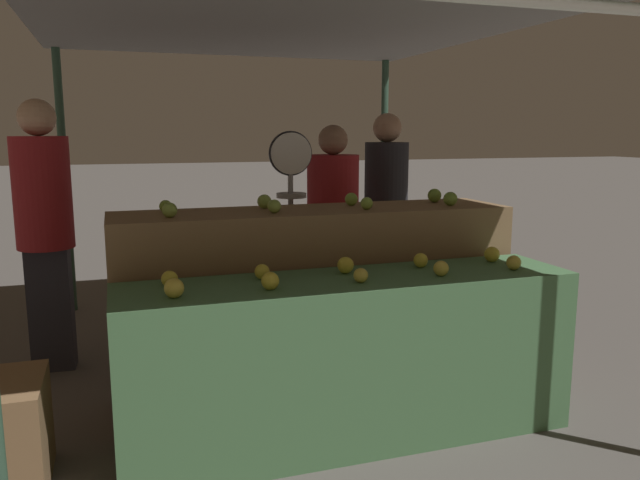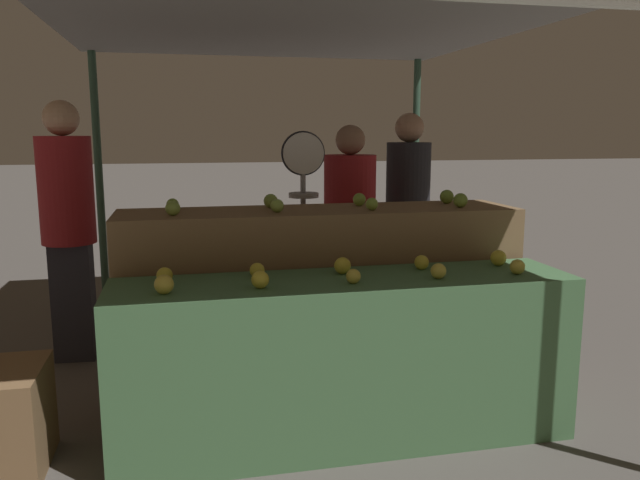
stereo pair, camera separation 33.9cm
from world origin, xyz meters
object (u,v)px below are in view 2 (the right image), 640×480
produce_scale (304,196)px  person_customer_left (408,206)px  person_customer_right (68,213)px  person_vendor_at_scale (350,221)px

produce_scale → person_customer_left: person_customer_left is taller
produce_scale → person_customer_right: (-1.57, 0.43, -0.12)m
produce_scale → person_customer_left: (0.97, 0.62, -0.16)m
person_vendor_at_scale → produce_scale: bearing=48.5°
person_vendor_at_scale → person_customer_left: 0.64m
produce_scale → person_customer_right: 1.63m
person_vendor_at_scale → person_customer_right: size_ratio=0.91×
person_vendor_at_scale → person_customer_right: bearing=6.8°
person_customer_left → person_customer_right: 2.54m
person_customer_right → person_vendor_at_scale: bearing=-178.5°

